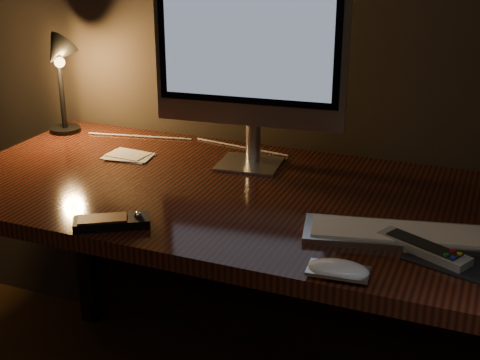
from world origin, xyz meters
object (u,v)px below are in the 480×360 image
at_px(monitor, 249,50).
at_px(keyboard, 416,235).
at_px(mouse, 338,272).
at_px(desk_lamp, 59,66).
at_px(media_remote, 112,222).
at_px(tv_remote, 423,248).
at_px(desk, 258,227).

height_order(monitor, keyboard, monitor).
bearing_deg(mouse, desk_lamp, 146.64).
distance_m(monitor, media_remote, 0.59).
bearing_deg(tv_remote, media_remote, -142.36).
xyz_separation_m(desk, mouse, (0.32, -0.41, 0.14)).
bearing_deg(tv_remote, monitor, 172.55).
xyz_separation_m(media_remote, tv_remote, (0.66, 0.13, -0.00)).
distance_m(desk, tv_remote, 0.54).
relative_size(monitor, mouse, 4.58).
height_order(media_remote, desk_lamp, desk_lamp).
bearing_deg(monitor, media_remote, -111.80).
distance_m(tv_remote, desk_lamp, 1.26).
bearing_deg(keyboard, monitor, 137.29).
relative_size(desk, desk_lamp, 4.86).
relative_size(desk, keyboard, 3.32).
bearing_deg(keyboard, mouse, -129.52).
height_order(keyboard, mouse, mouse).
height_order(monitor, desk_lamp, monitor).
bearing_deg(desk_lamp, tv_remote, -25.40).
relative_size(desk, monitor, 2.92).
height_order(keyboard, media_remote, media_remote).
bearing_deg(desk, desk_lamp, 167.70).
xyz_separation_m(monitor, desk_lamp, (-0.65, 0.05, -0.10)).
bearing_deg(tv_remote, desk_lamp, -172.34).
xyz_separation_m(mouse, desk_lamp, (-1.04, 0.56, 0.21)).
height_order(keyboard, desk_lamp, desk_lamp).
relative_size(desk, mouse, 13.39).
height_order(monitor, media_remote, monitor).
relative_size(media_remote, tv_remote, 0.87).
distance_m(keyboard, media_remote, 0.67).
distance_m(media_remote, desk_lamp, 0.77).
distance_m(monitor, desk_lamp, 0.66).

